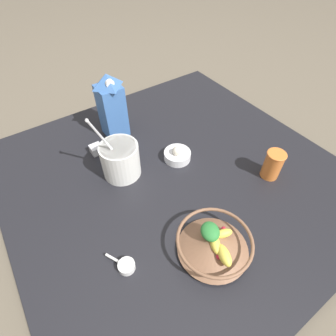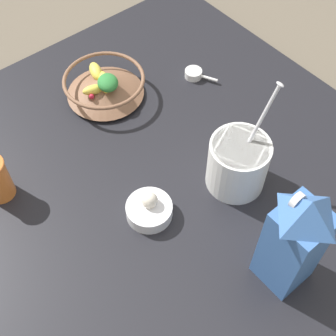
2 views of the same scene
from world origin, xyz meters
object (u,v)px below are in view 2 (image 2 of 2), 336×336
fruit_bowl (104,85)px  spice_jar (296,213)px  milk_carton (295,241)px  yogurt_tub (238,162)px  garlic_bowl (149,209)px

fruit_bowl → spice_jar: 0.59m
fruit_bowl → milk_carton: size_ratio=0.80×
fruit_bowl → yogurt_tub: 0.43m
spice_jar → garlic_bowl: 0.33m
fruit_bowl → garlic_bowl: bearing=69.3°
yogurt_tub → spice_jar: (-0.03, 0.16, -0.06)m
fruit_bowl → milk_carton: milk_carton is taller
milk_carton → garlic_bowl: (0.12, -0.28, -0.12)m
fruit_bowl → yogurt_tub: size_ratio=0.80×
fruit_bowl → spice_jar: (-0.11, 0.58, -0.02)m
milk_carton → yogurt_tub: bearing=-111.2°
yogurt_tub → garlic_bowl: yogurt_tub is taller
milk_carton → yogurt_tub: (-0.09, -0.23, -0.06)m
milk_carton → garlic_bowl: 0.33m
spice_jar → fruit_bowl: bearing=-79.6°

